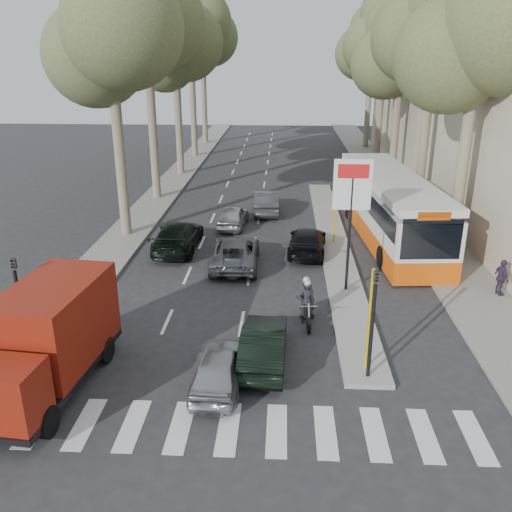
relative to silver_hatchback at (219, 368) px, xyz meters
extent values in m
plane|color=#28282B|center=(1.27, 2.00, -0.61)|extent=(120.00, 120.00, 0.00)
cube|color=gray|center=(9.87, 27.00, -0.55)|extent=(3.20, 70.00, 0.12)
cube|color=gray|center=(-6.73, 30.00, -0.55)|extent=(2.40, 64.00, 0.12)
cube|color=gray|center=(4.52, 13.00, -0.53)|extent=(1.50, 26.00, 0.16)
cube|color=#B7A88E|center=(16.77, 36.00, 7.39)|extent=(11.00, 20.00, 16.00)
cylinder|color=yellow|center=(4.52, 1.00, 1.14)|extent=(0.10, 0.10, 3.50)
cylinder|color=yellow|center=(4.52, 7.00, 1.14)|extent=(0.10, 0.10, 3.50)
cylinder|color=yellow|center=(4.52, 13.00, 1.14)|extent=(0.10, 0.10, 3.50)
cylinder|color=black|center=(4.52, 7.00, 1.99)|extent=(0.12, 0.12, 5.20)
cube|color=white|center=(4.52, 7.00, 3.99)|extent=(1.50, 0.10, 2.00)
cube|color=red|center=(4.52, 6.94, 4.54)|extent=(1.20, 0.02, 0.55)
cylinder|color=black|center=(4.52, 0.50, 0.99)|extent=(0.12, 0.12, 3.20)
imported|color=black|center=(4.52, 0.50, 2.49)|extent=(0.16, 0.41, 1.00)
cylinder|color=black|center=(-6.33, 1.00, 0.99)|extent=(0.12, 0.12, 3.20)
imported|color=black|center=(-6.33, 1.00, 2.49)|extent=(0.16, 0.41, 1.00)
cylinder|color=#6B604C|center=(-6.73, 14.00, 3.59)|extent=(0.56, 0.56, 8.40)
sphere|color=#464F2C|center=(-7.73, 14.60, 8.69)|extent=(5.20, 5.20, 5.20)
sphere|color=#464F2C|center=(-5.83, 13.20, 9.89)|extent=(5.80, 5.80, 5.80)
sphere|color=#464F2C|center=(-6.53, 15.10, 11.09)|extent=(4.80, 4.80, 4.80)
cylinder|color=#6B604C|center=(-6.83, 22.00, 3.87)|extent=(0.56, 0.56, 8.96)
sphere|color=#464F2C|center=(-7.83, 22.60, 9.31)|extent=(5.20, 5.20, 5.20)
sphere|color=#464F2C|center=(-5.93, 21.20, 10.59)|extent=(5.80, 5.80, 5.80)
sphere|color=#464F2C|center=(-6.63, 23.10, 11.87)|extent=(4.80, 4.80, 4.80)
cylinder|color=#6B604C|center=(-6.63, 30.00, 3.45)|extent=(0.56, 0.56, 8.12)
sphere|color=#464F2C|center=(-7.63, 30.60, 8.38)|extent=(5.20, 5.20, 5.20)
sphere|color=#464F2C|center=(-5.73, 29.20, 9.54)|extent=(5.80, 5.80, 5.80)
sphere|color=#464F2C|center=(-6.43, 31.10, 10.70)|extent=(4.80, 4.80, 4.80)
cylinder|color=#6B604C|center=(-6.73, 38.00, 4.15)|extent=(0.56, 0.56, 9.52)
sphere|color=#464F2C|center=(-7.73, 38.60, 9.93)|extent=(5.20, 5.20, 5.20)
sphere|color=#464F2C|center=(-5.83, 37.20, 11.29)|extent=(5.80, 5.80, 5.80)
sphere|color=#464F2C|center=(-6.53, 39.10, 12.65)|extent=(4.80, 4.80, 4.80)
cylinder|color=#6B604C|center=(-6.83, 46.00, 3.73)|extent=(0.56, 0.56, 8.68)
sphere|color=#464F2C|center=(-7.83, 46.60, 9.00)|extent=(5.20, 5.20, 5.20)
sphere|color=#464F2C|center=(-5.93, 45.20, 10.24)|extent=(5.80, 5.80, 5.80)
sphere|color=#464F2C|center=(-6.63, 47.10, 11.48)|extent=(4.80, 4.80, 4.80)
cylinder|color=#6B604C|center=(10.27, 12.00, 3.59)|extent=(0.56, 0.56, 8.40)
sphere|color=#464F2C|center=(9.27, 12.60, 8.69)|extent=(5.20, 5.20, 5.20)
sphere|color=#464F2C|center=(11.17, 11.20, 9.89)|extent=(5.80, 5.80, 5.80)
cylinder|color=#6B604C|center=(10.37, 20.00, 4.01)|extent=(0.56, 0.56, 9.24)
sphere|color=#464F2C|center=(9.37, 20.60, 9.62)|extent=(5.20, 5.20, 5.20)
sphere|color=#464F2C|center=(11.27, 19.20, 10.94)|extent=(5.80, 5.80, 5.80)
cylinder|color=#6B604C|center=(10.17, 28.00, 3.31)|extent=(0.56, 0.56, 7.84)
sphere|color=#464F2C|center=(9.17, 28.60, 8.07)|extent=(5.20, 5.20, 5.20)
sphere|color=#464F2C|center=(11.07, 27.20, 9.19)|extent=(5.80, 5.80, 5.80)
sphere|color=#464F2C|center=(10.37, 29.10, 10.31)|extent=(4.80, 4.80, 4.80)
cylinder|color=#6B604C|center=(10.27, 36.00, 3.87)|extent=(0.56, 0.56, 8.96)
sphere|color=#464F2C|center=(9.27, 36.60, 9.31)|extent=(5.20, 5.20, 5.20)
sphere|color=#464F2C|center=(11.17, 35.20, 10.59)|extent=(5.80, 5.80, 5.80)
sphere|color=#464F2C|center=(10.47, 37.10, 11.87)|extent=(4.80, 4.80, 4.80)
cylinder|color=#6B604C|center=(10.37, 44.00, 3.59)|extent=(0.56, 0.56, 8.40)
sphere|color=#464F2C|center=(9.37, 44.60, 8.69)|extent=(5.20, 5.20, 5.20)
sphere|color=#464F2C|center=(11.27, 43.20, 9.89)|extent=(5.80, 5.80, 5.80)
sphere|color=#464F2C|center=(10.57, 45.10, 11.09)|extent=(4.80, 4.80, 4.80)
imported|color=#A7A9AF|center=(0.00, 0.00, 0.00)|extent=(1.59, 3.63, 1.22)
imported|color=black|center=(1.29, 1.36, 0.05)|extent=(1.50, 4.05, 1.32)
imported|color=#515559|center=(-0.37, 9.84, 0.04)|extent=(2.27, 4.74, 1.30)
imported|color=black|center=(3.07, 11.65, 0.03)|extent=(2.15, 4.51, 1.27)
imported|color=#ACAFB5|center=(-1.01, 15.81, 0.02)|extent=(1.75, 3.77, 1.25)
imported|color=#46484D|center=(0.77, 18.82, 0.09)|extent=(1.68, 4.31, 1.40)
imported|color=black|center=(-3.46, 11.84, 0.11)|extent=(2.09, 5.01, 1.45)
cube|color=black|center=(-4.97, -0.50, -0.08)|extent=(2.71, 5.99, 0.24)
cylinder|color=black|center=(-4.21, -2.52, -0.17)|extent=(0.38, 0.90, 0.87)
cylinder|color=black|center=(-5.76, 1.33, -0.17)|extent=(0.38, 0.90, 0.87)
cylinder|color=black|center=(-3.83, 1.13, -0.17)|extent=(0.38, 0.90, 0.87)
cube|color=maroon|center=(-5.20, -2.71, 0.79)|extent=(2.26, 1.56, 1.64)
cube|color=maroon|center=(-4.89, 0.27, 1.28)|extent=(2.63, 4.27, 2.42)
cube|color=#E1540C|center=(7.47, 14.19, 0.02)|extent=(3.91, 13.40, 1.03)
cube|color=silver|center=(7.47, 14.19, 1.40)|extent=(3.91, 13.40, 1.72)
cube|color=black|center=(7.47, 14.19, 1.75)|extent=(3.89, 12.87, 0.98)
cube|color=silver|center=(7.47, 14.19, 2.67)|extent=(3.91, 13.40, 0.34)
cube|color=black|center=(7.99, 7.63, 1.57)|extent=(2.52, 0.26, 1.72)
cube|color=#E1540C|center=(7.99, 7.63, 2.59)|extent=(1.38, 0.17, 0.37)
cylinder|color=black|center=(6.50, 9.87, -0.09)|extent=(0.41, 1.12, 1.10)
cylinder|color=black|center=(9.12, 10.08, -0.09)|extent=(0.41, 1.12, 1.10)
cylinder|color=black|center=(5.85, 18.03, -0.09)|extent=(0.41, 1.12, 1.10)
cylinder|color=black|center=(8.47, 18.24, -0.09)|extent=(0.41, 1.12, 1.10)
cylinder|color=black|center=(2.83, 3.41, -0.30)|extent=(0.15, 0.63, 0.62)
cylinder|color=black|center=(2.72, 4.86, -0.30)|extent=(0.15, 0.63, 0.62)
cylinder|color=silver|center=(2.83, 3.47, 0.07)|extent=(0.09, 0.39, 0.78)
cube|color=black|center=(2.77, 4.18, -0.17)|extent=(0.27, 0.74, 0.29)
cube|color=black|center=(2.78, 3.99, 0.09)|extent=(0.32, 0.46, 0.21)
cube|color=black|center=(2.75, 4.47, 0.03)|extent=(0.32, 0.65, 0.12)
cylinder|color=silver|center=(2.82, 3.53, 0.38)|extent=(0.60, 0.09, 0.04)
imported|color=black|center=(2.77, 4.18, 0.25)|extent=(0.62, 0.44, 1.63)
imported|color=black|center=(2.74, 4.57, 0.20)|extent=(0.77, 0.47, 1.53)
sphere|color=#B2B2B7|center=(2.77, 4.13, 1.02)|extent=(0.27, 0.27, 0.27)
sphere|color=#B2B2B7|center=(2.74, 4.54, 0.96)|extent=(0.27, 0.27, 0.27)
imported|color=#3C2D44|center=(10.74, 6.82, 0.28)|extent=(0.59, 0.96, 1.53)
imported|color=brown|center=(10.50, 13.24, 0.30)|extent=(1.04, 0.49, 1.59)
camera|label=1|loc=(1.83, -13.88, 8.85)|focal=38.00mm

